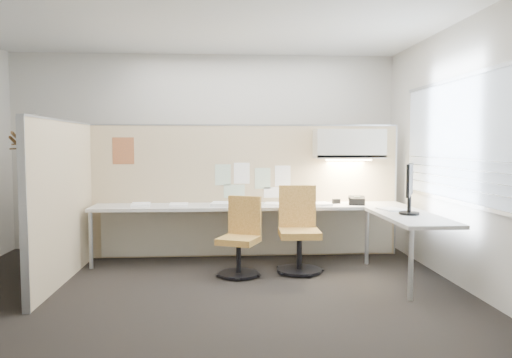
{
  "coord_description": "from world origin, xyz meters",
  "views": [
    {
      "loc": [
        0.25,
        -5.06,
        1.51
      ],
      "look_at": [
        0.64,
        0.8,
        1.1
      ],
      "focal_mm": 35.0,
      "sensor_mm": 36.0,
      "label": 1
    }
  ],
  "objects": [
    {
      "name": "floor",
      "position": [
        0.0,
        0.0,
        -0.01
      ],
      "size": [
        5.5,
        4.5,
        0.01
      ],
      "primitive_type": "cube",
      "color": "black",
      "rests_on": "ground"
    },
    {
      "name": "ceiling",
      "position": [
        0.0,
        0.0,
        2.8
      ],
      "size": [
        5.5,
        4.5,
        0.01
      ],
      "primitive_type": "cube",
      "color": "white",
      "rests_on": "wall_back"
    },
    {
      "name": "wall_back",
      "position": [
        0.0,
        2.25,
        1.4
      ],
      "size": [
        5.5,
        0.02,
        2.8
      ],
      "primitive_type": "cube",
      "color": "beige",
      "rests_on": "ground"
    },
    {
      "name": "wall_front",
      "position": [
        0.0,
        -2.25,
        1.4
      ],
      "size": [
        5.5,
        0.02,
        2.8
      ],
      "primitive_type": "cube",
      "color": "beige",
      "rests_on": "ground"
    },
    {
      "name": "wall_right",
      "position": [
        2.75,
        0.0,
        1.4
      ],
      "size": [
        0.02,
        4.5,
        2.8
      ],
      "primitive_type": "cube",
      "color": "beige",
      "rests_on": "ground"
    },
    {
      "name": "window_pane",
      "position": [
        2.73,
        0.0,
        1.55
      ],
      "size": [
        0.01,
        2.8,
        1.3
      ],
      "primitive_type": "cube",
      "color": "#A2AFBC",
      "rests_on": "wall_right"
    },
    {
      "name": "partition_back",
      "position": [
        0.55,
        1.6,
        0.88
      ],
      "size": [
        4.1,
        0.06,
        1.75
      ],
      "primitive_type": "cube",
      "color": "tan",
      "rests_on": "floor"
    },
    {
      "name": "partition_left",
      "position": [
        -1.5,
        0.5,
        0.88
      ],
      "size": [
        0.06,
        2.2,
        1.75
      ],
      "primitive_type": "cube",
      "color": "tan",
      "rests_on": "floor"
    },
    {
      "name": "desk",
      "position": [
        0.93,
        1.13,
        0.6
      ],
      "size": [
        4.0,
        2.07,
        0.73
      ],
      "color": "beige",
      "rests_on": "floor"
    },
    {
      "name": "overhead_bin",
      "position": [
        1.9,
        1.39,
        1.51
      ],
      "size": [
        0.9,
        0.36,
        0.38
      ],
      "primitive_type": "cube",
      "color": "beige",
      "rests_on": "partition_back"
    },
    {
      "name": "task_light_strip",
      "position": [
        1.9,
        1.39,
        1.3
      ],
      "size": [
        0.6,
        0.06,
        0.02
      ],
      "primitive_type": "cube",
      "color": "#FFEABF",
      "rests_on": "overhead_bin"
    },
    {
      "name": "pinned_papers",
      "position": [
        0.63,
        1.57,
        1.03
      ],
      "size": [
        1.01,
        0.0,
        0.47
      ],
      "color": "#8CBF8C",
      "rests_on": "partition_back"
    },
    {
      "name": "poster",
      "position": [
        -1.05,
        1.57,
        1.42
      ],
      "size": [
        0.28,
        0.0,
        0.35
      ],
      "primitive_type": "cube",
      "color": "orange",
      "rests_on": "partition_back"
    },
    {
      "name": "chair_left",
      "position": [
        0.45,
        0.61,
        0.42
      ],
      "size": [
        0.55,
        0.56,
        0.89
      ],
      "rotation": [
        0.0,
        0.0,
        -0.41
      ],
      "color": "black",
      "rests_on": "floor"
    },
    {
      "name": "chair_right",
      "position": [
        1.14,
        0.73,
        0.47
      ],
      "size": [
        0.53,
        0.53,
        1.0
      ],
      "rotation": [
        0.0,
        0.0,
        -0.03
      ],
      "color": "black",
      "rests_on": "floor"
    },
    {
      "name": "monitor",
      "position": [
        2.3,
        0.28,
        1.05
      ],
      "size": [
        0.26,
        0.49,
        0.56
      ],
      "rotation": [
        0.0,
        0.0,
        1.13
      ],
      "color": "black",
      "rests_on": "desk"
    },
    {
      "name": "phone",
      "position": [
        1.96,
        1.2,
        0.78
      ],
      "size": [
        0.24,
        0.23,
        0.12
      ],
      "rotation": [
        0.0,
        0.0,
        -0.22
      ],
      "color": "black",
      "rests_on": "desk"
    },
    {
      "name": "stapler",
      "position": [
        1.38,
        1.43,
        0.76
      ],
      "size": [
        0.14,
        0.05,
        0.05
      ],
      "primitive_type": "cube",
      "rotation": [
        0.0,
        0.0,
        -0.09
      ],
      "color": "black",
      "rests_on": "desk"
    },
    {
      "name": "tape_dispenser",
      "position": [
        1.73,
        1.35,
        0.76
      ],
      "size": [
        0.1,
        0.07,
        0.06
      ],
      "primitive_type": "cube",
      "rotation": [
        0.0,
        0.0,
        0.07
      ],
      "color": "black",
      "rests_on": "desk"
    },
    {
      "name": "coat_hook",
      "position": [
        -1.58,
        -0.38,
        1.41
      ],
      "size": [
        0.18,
        0.48,
        1.44
      ],
      "color": "silver",
      "rests_on": "partition_left"
    },
    {
      "name": "paper_stack_0",
      "position": [
        -0.78,
        1.25,
        0.75
      ],
      "size": [
        0.26,
        0.32,
        0.03
      ],
      "primitive_type": "cube",
      "rotation": [
        0.0,
        0.0,
        0.09
      ],
      "color": "white",
      "rests_on": "desk"
    },
    {
      "name": "paper_stack_1",
      "position": [
        -0.31,
        1.28,
        0.74
      ],
      "size": [
        0.24,
        0.31,
        0.02
      ],
      "primitive_type": "cube",
      "rotation": [
        0.0,
        0.0,
        0.05
      ],
      "color": "white",
      "rests_on": "desk"
    },
    {
      "name": "paper_stack_2",
      "position": [
        0.22,
        1.17,
        0.75
      ],
      "size": [
        0.27,
        0.33,
        0.05
      ],
      "primitive_type": "cube",
      "rotation": [
        0.0,
        0.0,
        -0.13
      ],
      "color": "white",
      "rests_on": "desk"
    },
    {
      "name": "paper_stack_3",
      "position": [
        0.91,
        1.34,
        0.74
      ],
      "size": [
        0.28,
        0.33,
        0.01
      ],
      "primitive_type": "cube",
      "rotation": [
        0.0,
        0.0,
        -0.17
      ],
      "color": "white",
      "rests_on": "desk"
    },
    {
      "name": "paper_stack_4",
      "position": [
        1.5,
        1.2,
        0.74
      ],
      "size": [
        0.27,
        0.33,
        0.03
      ],
      "primitive_type": "cube",
      "rotation": [
        0.0,
        0.0,
        0.13
      ],
      "color": "white",
      "rests_on": "desk"
    },
    {
      "name": "paper_stack_5",
      "position": [
        2.23,
        0.66,
        0.74
      ],
      "size": [
        0.3,
        0.35,
        0.02
      ],
      "primitive_type": "cube",
      "rotation": [
        0.0,
        0.0,
        0.27
      ],
      "color": "white",
      "rests_on": "desk"
    }
  ]
}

